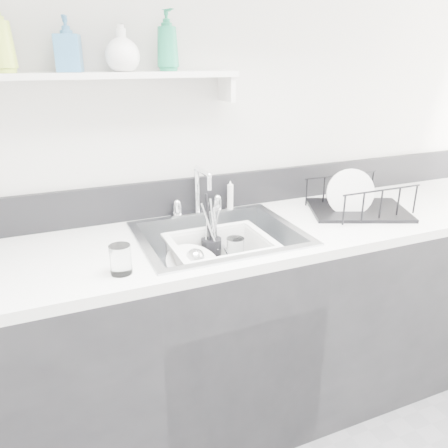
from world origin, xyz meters
name	(u,v)px	position (x,y,z in m)	size (l,w,h in m)	color
counter_run	(220,331)	(0.00, 1.19, 0.46)	(3.20, 0.62, 0.92)	black
backsplash	(194,195)	(0.00, 1.49, 1.00)	(3.20, 0.02, 0.16)	black
sink	(219,254)	(0.00, 1.19, 0.83)	(0.64, 0.52, 0.20)	silver
faucet	(198,202)	(0.00, 1.44, 0.98)	(0.26, 0.18, 0.23)	silver
side_sprayer	(230,195)	(0.16, 1.44, 0.99)	(0.03, 0.03, 0.14)	white
wall_shelf	(107,77)	(-0.35, 1.42, 1.51)	(1.00, 0.16, 0.12)	silver
wash_tub	(221,258)	(-0.01, 1.16, 0.83)	(0.40, 0.32, 0.15)	white
plate_stack	(195,270)	(-0.12, 1.16, 0.79)	(0.26, 0.26, 0.10)	white
utensil_cup	(211,248)	(-0.01, 1.26, 0.83)	(0.08, 0.08, 0.28)	black
ladle	(214,262)	(-0.03, 1.17, 0.81)	(0.30, 0.11, 0.09)	silver
tumbler_in_tub	(235,250)	(0.09, 1.22, 0.82)	(0.08, 0.08, 0.11)	white
tumbler_counter	(121,259)	(-0.42, 1.00, 0.97)	(0.07, 0.07, 0.10)	white
dish_rack	(360,196)	(0.69, 1.20, 0.99)	(0.43, 0.32, 0.15)	black
bowl_small	(248,267)	(0.10, 1.12, 0.78)	(0.11, 0.11, 0.03)	white
soap_bottle_a	(0,37)	(-0.68, 1.40, 1.64)	(0.09, 0.09, 0.22)	#B3CE44
soap_bottle_b	(68,44)	(-0.47, 1.42, 1.62)	(0.08, 0.09, 0.19)	teal
soap_bottle_c	(122,48)	(-0.29, 1.40, 1.61)	(0.13, 0.13, 0.16)	silver
soap_bottle_d	(167,41)	(-0.12, 1.42, 1.64)	(0.08, 0.08, 0.22)	#187C54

